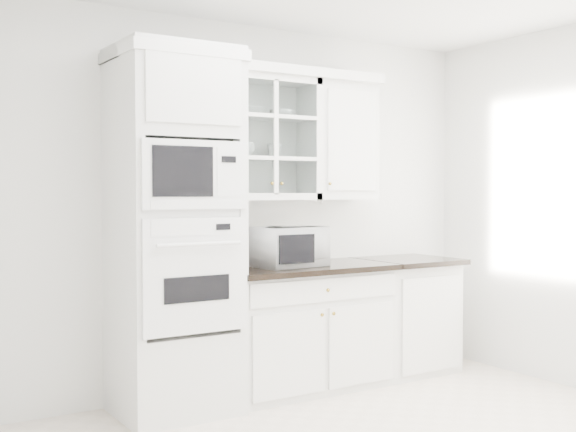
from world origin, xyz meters
TOP-DOWN VIEW (x-y plane):
  - room_shell at (0.00, 0.43)m, footprint 4.00×3.50m
  - oven_column at (-0.75, 1.42)m, footprint 0.76×0.68m
  - base_cabinet_run at (0.28, 1.45)m, footprint 1.32×0.67m
  - extra_base_cabinet at (1.28, 1.45)m, footprint 0.72×0.67m
  - upper_cabinet_glass at (0.03, 1.58)m, footprint 0.80×0.33m
  - upper_cabinet_solid at (0.71, 1.58)m, footprint 0.55×0.33m
  - crown_molding at (-0.07, 1.56)m, footprint 2.14×0.38m
  - countertop_microwave at (0.13, 1.42)m, footprint 0.54×0.47m
  - bowl_a at (-0.12, 1.59)m, footprint 0.26×0.26m
  - bowl_b at (0.19, 1.60)m, footprint 0.21×0.21m
  - cup_a at (-0.13, 1.57)m, footprint 0.16×0.16m
  - cup_b at (0.13, 1.60)m, footprint 0.13×0.13m

SIDE VIEW (x-z plane):
  - base_cabinet_run at x=0.28m, z-range 0.00..0.92m
  - extra_base_cabinet at x=1.28m, z-range 0.00..0.92m
  - countertop_microwave at x=0.13m, z-range 0.92..1.21m
  - oven_column at x=-0.75m, z-range 0.00..2.40m
  - cup_a at x=-0.13m, z-range 1.71..1.81m
  - cup_b at x=0.13m, z-range 1.71..1.82m
  - room_shell at x=0.00m, z-range 0.43..3.13m
  - upper_cabinet_glass at x=0.03m, z-range 1.40..2.30m
  - upper_cabinet_solid at x=0.71m, z-range 1.40..2.30m
  - bowl_b at x=0.19m, z-range 2.01..2.07m
  - bowl_a at x=-0.12m, z-range 2.01..2.07m
  - crown_molding at x=-0.07m, z-range 2.30..2.37m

